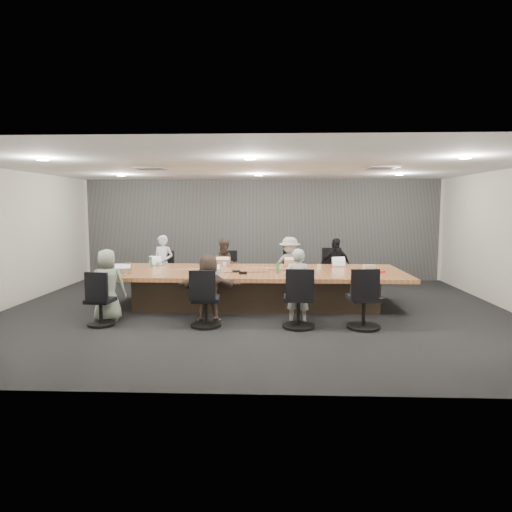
{
  "coord_description": "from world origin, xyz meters",
  "views": [
    {
      "loc": [
        0.38,
        -8.8,
        2.05
      ],
      "look_at": [
        0.0,
        0.4,
        1.05
      ],
      "focal_mm": 32.0,
      "sensor_mm": 36.0,
      "label": 1
    }
  ],
  "objects_px": {
    "laptop_4": "(118,275)",
    "laptop_3": "(338,265)",
    "laptop_5": "(213,276)",
    "chair_2": "(289,275)",
    "chair_1": "(227,276)",
    "person_6": "(298,286)",
    "chair_6": "(298,303)",
    "chair_3": "(333,273)",
    "chair_4": "(101,305)",
    "bottle_clear": "(210,263)",
    "person_1": "(226,266)",
    "stapler": "(243,273)",
    "bottle_green_right": "(277,268)",
    "chair_7": "(364,303)",
    "laptop_1": "(223,265)",
    "chair_0": "(167,275)",
    "chair_5": "(206,304)",
    "laptop_2": "(291,265)",
    "conference_table": "(256,287)",
    "mug_brown": "(126,270)",
    "snack_packet": "(379,272)",
    "bottle_green_left": "(151,262)",
    "laptop_6": "(296,276)",
    "laptop_0": "(157,264)",
    "canvas_bag": "(369,268)",
    "person_2": "(290,266)",
    "person_5": "(209,288)",
    "person_4": "(107,285)",
    "person_3": "(335,266)",
    "person_0": "(163,264)"
  },
  "relations": [
    {
      "from": "laptop_4",
      "to": "laptop_3",
      "type": "bearing_deg",
      "value": 6.91
    },
    {
      "from": "laptop_5",
      "to": "chair_2",
      "type": "bearing_deg",
      "value": 62.9
    },
    {
      "from": "chair_1",
      "to": "person_6",
      "type": "xyz_separation_m",
      "value": [
        1.56,
        -3.05,
        0.29
      ]
    },
    {
      "from": "chair_6",
      "to": "chair_3",
      "type": "bearing_deg",
      "value": 75.13
    },
    {
      "from": "chair_4",
      "to": "bottle_clear",
      "type": "bearing_deg",
      "value": 55.9
    },
    {
      "from": "chair_1",
      "to": "person_1",
      "type": "height_order",
      "value": "person_1"
    },
    {
      "from": "person_6",
      "to": "stapler",
      "type": "bearing_deg",
      "value": -31.49
    },
    {
      "from": "chair_3",
      "to": "bottle_green_right",
      "type": "xyz_separation_m",
      "value": [
        -1.36,
        -2.15,
        0.42
      ]
    },
    {
      "from": "chair_7",
      "to": "laptop_1",
      "type": "height_order",
      "value": "chair_7"
    },
    {
      "from": "chair_2",
      "to": "person_6",
      "type": "relative_size",
      "value": 0.6
    },
    {
      "from": "chair_0",
      "to": "person_6",
      "type": "distance_m",
      "value": 4.33
    },
    {
      "from": "chair_0",
      "to": "chair_4",
      "type": "bearing_deg",
      "value": 97.7
    },
    {
      "from": "chair_5",
      "to": "laptop_3",
      "type": "height_order",
      "value": "chair_5"
    },
    {
      "from": "laptop_2",
      "to": "chair_1",
      "type": "bearing_deg",
      "value": -27.4
    },
    {
      "from": "conference_table",
      "to": "bottle_clear",
      "type": "bearing_deg",
      "value": 170.11
    },
    {
      "from": "chair_4",
      "to": "mug_brown",
      "type": "distance_m",
      "value": 1.33
    },
    {
      "from": "chair_1",
      "to": "chair_2",
      "type": "xyz_separation_m",
      "value": [
        1.51,
        0.0,
        0.03
      ]
    },
    {
      "from": "chair_1",
      "to": "bottle_clear",
      "type": "distance_m",
      "value": 1.62
    },
    {
      "from": "chair_2",
      "to": "snack_packet",
      "type": "height_order",
      "value": "chair_2"
    },
    {
      "from": "chair_4",
      "to": "laptop_4",
      "type": "relative_size",
      "value": 2.07
    },
    {
      "from": "bottle_clear",
      "to": "person_1",
      "type": "bearing_deg",
      "value": 80.67
    },
    {
      "from": "bottle_green_left",
      "to": "chair_0",
      "type": "bearing_deg",
      "value": 88.92
    },
    {
      "from": "person_1",
      "to": "laptop_6",
      "type": "xyz_separation_m",
      "value": [
        1.56,
        -2.15,
        0.11
      ]
    },
    {
      "from": "chair_1",
      "to": "bottle_green_left",
      "type": "height_order",
      "value": "bottle_green_left"
    },
    {
      "from": "chair_2",
      "to": "person_6",
      "type": "height_order",
      "value": "person_6"
    },
    {
      "from": "chair_3",
      "to": "bottle_clear",
      "type": "height_order",
      "value": "bottle_clear"
    },
    {
      "from": "laptop_0",
      "to": "laptop_3",
      "type": "height_order",
      "value": "same"
    },
    {
      "from": "laptop_6",
      "to": "person_1",
      "type": "bearing_deg",
      "value": 112.69
    },
    {
      "from": "person_6",
      "to": "mug_brown",
      "type": "height_order",
      "value": "person_6"
    },
    {
      "from": "conference_table",
      "to": "chair_6",
      "type": "xyz_separation_m",
      "value": [
        0.79,
        -1.7,
        0.03
      ]
    },
    {
      "from": "conference_table",
      "to": "chair_0",
      "type": "height_order",
      "value": "conference_table"
    },
    {
      "from": "mug_brown",
      "to": "canvas_bag",
      "type": "bearing_deg",
      "value": 5.17
    },
    {
      "from": "person_1",
      "to": "person_2",
      "type": "xyz_separation_m",
      "value": [
        1.51,
        0.0,
        0.03
      ]
    },
    {
      "from": "laptop_1",
      "to": "laptop_5",
      "type": "bearing_deg",
      "value": 96.07
    },
    {
      "from": "laptop_1",
      "to": "person_5",
      "type": "relative_size",
      "value": 0.27
    },
    {
      "from": "conference_table",
      "to": "person_4",
      "type": "distance_m",
      "value": 2.96
    },
    {
      "from": "chair_7",
      "to": "laptop_6",
      "type": "xyz_separation_m",
      "value": [
        -1.1,
        0.9,
        0.31
      ]
    },
    {
      "from": "chair_3",
      "to": "laptop_0",
      "type": "xyz_separation_m",
      "value": [
        -4.06,
        -0.9,
        0.31
      ]
    },
    {
      "from": "laptop_3",
      "to": "bottle_clear",
      "type": "relative_size",
      "value": 1.21
    },
    {
      "from": "laptop_2",
      "to": "person_3",
      "type": "distance_m",
      "value": 1.2
    },
    {
      "from": "chair_3",
      "to": "canvas_bag",
      "type": "bearing_deg",
      "value": 109.7
    },
    {
      "from": "stapler",
      "to": "person_4",
      "type": "bearing_deg",
      "value": -170.8
    },
    {
      "from": "chair_2",
      "to": "person_1",
      "type": "relative_size",
      "value": 0.62
    },
    {
      "from": "laptop_3",
      "to": "snack_packet",
      "type": "distance_m",
      "value": 1.21
    },
    {
      "from": "chair_4",
      "to": "person_4",
      "type": "bearing_deg",
      "value": 97.26
    },
    {
      "from": "snack_packet",
      "to": "bottle_green_right",
      "type": "bearing_deg",
      "value": -173.0
    },
    {
      "from": "chair_6",
      "to": "person_0",
      "type": "height_order",
      "value": "person_0"
    },
    {
      "from": "laptop_5",
      "to": "bottle_green_right",
      "type": "xyz_separation_m",
      "value": [
        1.23,
        0.35,
        0.11
      ]
    },
    {
      "from": "chair_0",
      "to": "laptop_2",
      "type": "height_order",
      "value": "laptop_2"
    },
    {
      "from": "chair_1",
      "to": "snack_packet",
      "type": "xyz_separation_m",
      "value": [
        3.25,
        -1.9,
        0.39
      ]
    }
  ]
}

